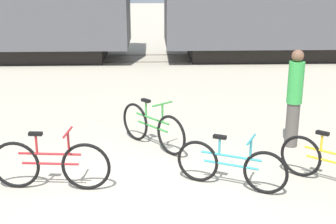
% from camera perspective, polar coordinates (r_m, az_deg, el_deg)
% --- Properties ---
extents(ground_plane, '(80.00, 80.00, 0.00)m').
position_cam_1_polar(ground_plane, '(6.90, -2.93, -10.76)').
color(ground_plane, '#B2A893').
extents(rail_near, '(61.30, 0.07, 0.01)m').
position_cam_1_polar(rail_near, '(16.86, -2.51, 6.11)').
color(rail_near, '#4C4238').
rests_on(rail_near, ground_plane).
extents(rail_far, '(61.30, 0.07, 0.01)m').
position_cam_1_polar(rail_far, '(18.27, -2.49, 6.97)').
color(rail_far, '#4C4238').
rests_on(rail_far, ground_plane).
extents(bicycle_teal, '(1.59, 0.80, 0.84)m').
position_cam_1_polar(bicycle_teal, '(7.20, 7.65, -6.48)').
color(bicycle_teal, black).
rests_on(bicycle_teal, ground_plane).
extents(bicycle_maroon, '(1.83, 0.46, 0.94)m').
position_cam_1_polar(bicycle_maroon, '(7.30, -14.13, -6.23)').
color(bicycle_maroon, black).
rests_on(bicycle_maroon, ground_plane).
extents(bicycle_yellow, '(1.29, 1.09, 0.85)m').
position_cam_1_polar(bicycle_yellow, '(7.67, 19.20, -5.80)').
color(bicycle_yellow, black).
rests_on(bicycle_yellow, ground_plane).
extents(bicycle_green, '(1.18, 1.40, 0.92)m').
position_cam_1_polar(bicycle_green, '(8.72, -1.91, -1.86)').
color(bicycle_green, black).
rests_on(bicycle_green, ground_plane).
extents(person_in_green, '(0.28, 0.28, 1.84)m').
position_cam_1_polar(person_in_green, '(8.91, 15.15, 1.71)').
color(person_in_green, '#514C47').
rests_on(person_in_green, ground_plane).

